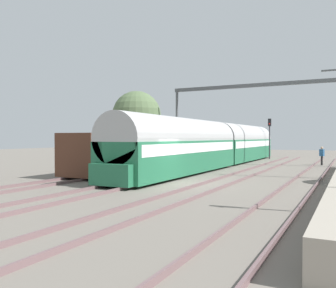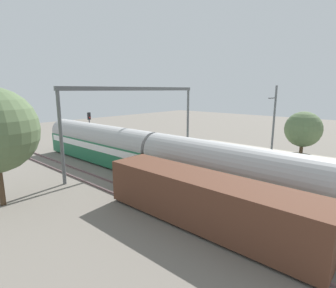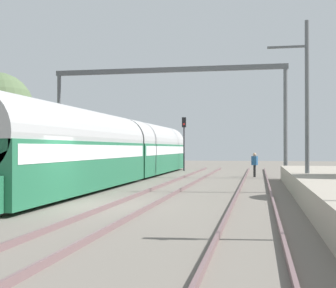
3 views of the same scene
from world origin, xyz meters
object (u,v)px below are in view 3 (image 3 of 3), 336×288
Objects in this scene: catenary_gantry at (167,94)px; railway_signal_far at (184,137)px; passenger_train at (122,150)px; person_crossing at (255,163)px.

railway_signal_far is at bearing 91.11° from catenary_gantry.
catenary_gantry is at bearing 63.90° from passenger_train.
railway_signal_far is at bearing 156.40° from person_crossing.
railway_signal_far is 0.29× the size of catenary_gantry.
passenger_train is at bearing -116.10° from catenary_gantry.
passenger_train is 18.99× the size of person_crossing.
person_crossing is at bearing -51.15° from railway_signal_far.
railway_signal_far is at bearing 81.69° from passenger_train.
catenary_gantry reaches higher than person_crossing.
person_crossing is 10.32m from railway_signal_far.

